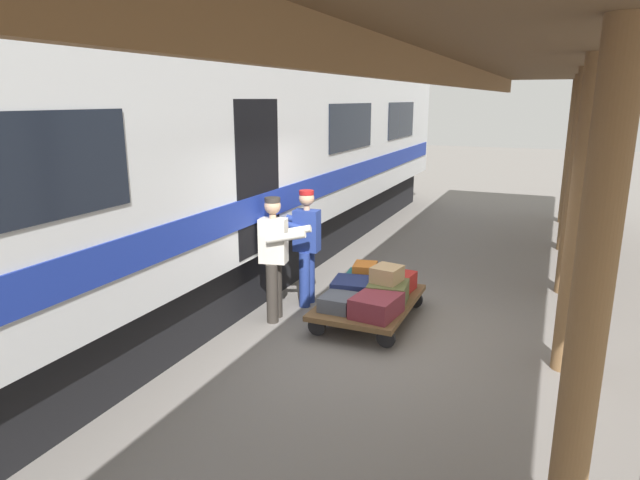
% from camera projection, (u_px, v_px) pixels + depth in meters
% --- Properties ---
extents(ground_plane, '(60.00, 60.00, 0.00)m').
position_uv_depth(ground_plane, '(384.00, 338.00, 7.02)').
color(ground_plane, slate).
extents(platform_canopy, '(3.20, 17.28, 3.56)m').
position_uv_depth(platform_canopy, '(590.00, 69.00, 5.44)').
color(platform_canopy, brown).
rests_on(platform_canopy, ground_plane).
extents(train_car, '(3.03, 20.07, 4.00)m').
position_uv_depth(train_car, '(165.00, 164.00, 7.75)').
color(train_car, silver).
rests_on(train_car, ground_plane).
extents(luggage_cart, '(1.16, 1.81, 0.31)m').
position_uv_depth(luggage_cart, '(369.00, 302.00, 7.50)').
color(luggage_cart, brown).
rests_on(luggage_cart, ground_plane).
extents(suitcase_burgundy_valise, '(0.59, 0.69, 0.26)m').
position_uv_depth(suitcase_burgundy_valise, '(377.00, 305.00, 6.91)').
color(suitcase_burgundy_valise, maroon).
rests_on(suitcase_burgundy_valise, luggage_cart).
extents(suitcase_navy_fabric, '(0.56, 0.59, 0.25)m').
position_uv_depth(suitcase_navy_fabric, '(351.00, 288.00, 7.56)').
color(suitcase_navy_fabric, navy).
rests_on(suitcase_navy_fabric, luggage_cart).
extents(suitcase_olive_duffel, '(0.56, 0.59, 0.27)m').
position_uv_depth(suitcase_olive_duffel, '(388.00, 292.00, 7.36)').
color(suitcase_olive_duffel, brown).
rests_on(suitcase_olive_duffel, luggage_cart).
extents(suitcase_red_plastic, '(0.46, 0.54, 0.25)m').
position_uv_depth(suitcase_red_plastic, '(398.00, 282.00, 7.80)').
color(suitcase_red_plastic, '#AD231E').
rests_on(suitcase_red_plastic, luggage_cart).
extents(suitcase_teal_softside, '(0.58, 0.65, 0.17)m').
position_uv_depth(suitcase_teal_softside, '(363.00, 280.00, 8.01)').
color(suitcase_teal_softside, '#1E666B').
rests_on(suitcase_teal_softside, luggage_cart).
extents(suitcase_slate_roller, '(0.41, 0.47, 0.19)m').
position_uv_depth(suitcase_slate_roller, '(338.00, 302.00, 7.12)').
color(suitcase_slate_roller, '#4C515B').
rests_on(suitcase_slate_roller, luggage_cart).
extents(suitcase_tan_vintage, '(0.41, 0.43, 0.21)m').
position_uv_depth(suitcase_tan_vintage, '(387.00, 274.00, 7.33)').
color(suitcase_tan_vintage, tan).
rests_on(suitcase_tan_vintage, suitcase_olive_duffel).
extents(suitcase_orange_carryall, '(0.38, 0.44, 0.16)m').
position_uv_depth(suitcase_orange_carryall, '(365.00, 269.00, 7.98)').
color(suitcase_orange_carryall, '#CC6B23').
rests_on(suitcase_orange_carryall, suitcase_teal_softside).
extents(porter_in_overalls, '(0.68, 0.46, 1.70)m').
position_uv_depth(porter_in_overalls, '(306.00, 244.00, 7.94)').
color(porter_in_overalls, navy).
rests_on(porter_in_overalls, ground_plane).
extents(porter_by_door, '(0.71, 0.52, 1.70)m').
position_uv_depth(porter_by_door, '(275.00, 255.00, 7.37)').
color(porter_by_door, '#332D28').
rests_on(porter_by_door, ground_plane).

